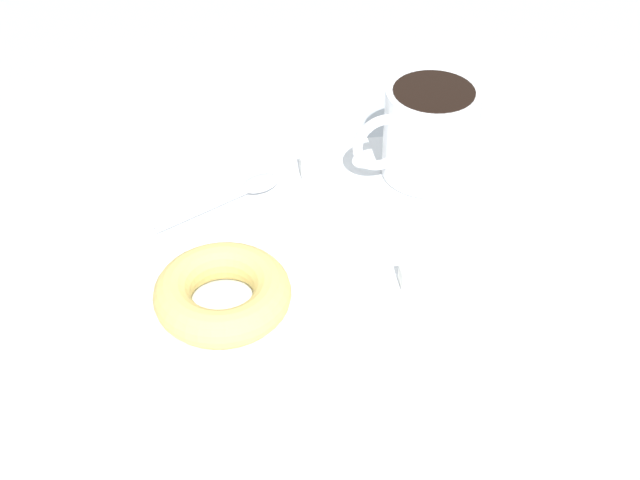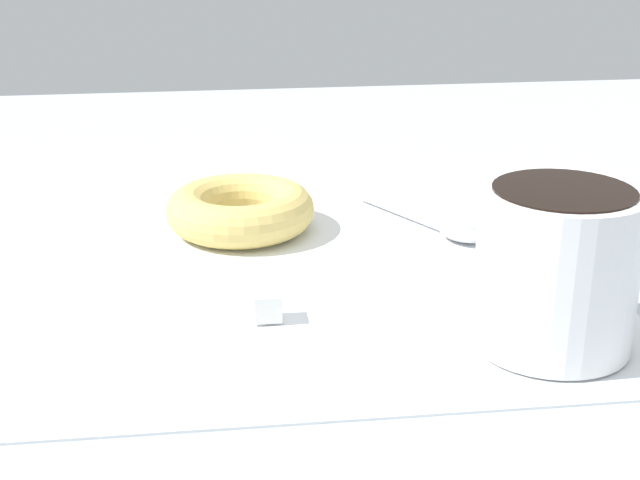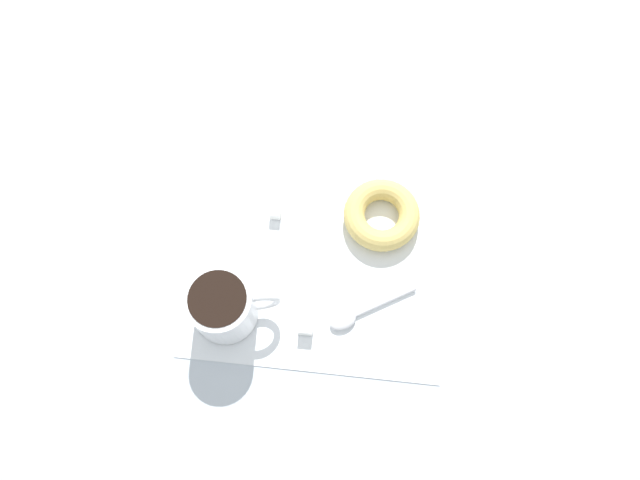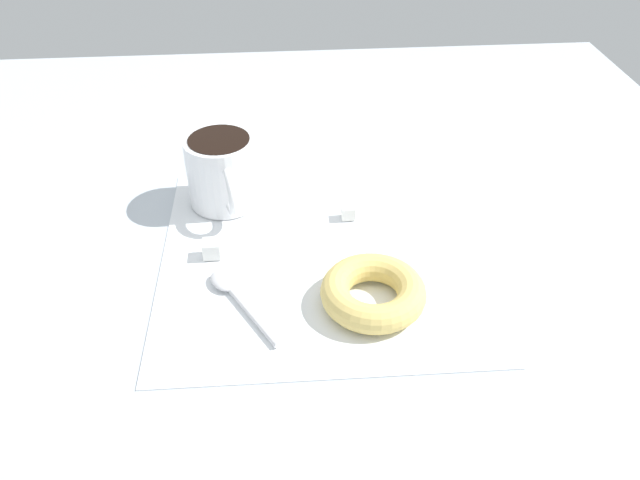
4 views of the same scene
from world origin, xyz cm
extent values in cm
cube|color=#B2BCC6|center=(0.00, 0.00, -1.00)|extent=(120.00, 120.00, 2.00)
cube|color=white|center=(0.74, 2.87, 0.15)|extent=(35.14, 35.14, 0.30)
cylinder|color=white|center=(-10.72, -8.01, 4.55)|extent=(8.41, 8.41, 8.49)
cylinder|color=black|center=(-10.72, -8.01, 8.59)|extent=(7.21, 7.21, 0.60)
torus|color=white|center=(-6.15, -7.00, 4.55)|extent=(5.72, 2.11, 5.66)
torus|color=#E5C66B|center=(8.89, 7.55, 1.77)|extent=(10.60, 10.60, 2.94)
ellipsoid|color=silver|center=(4.80, -7.57, 0.75)|extent=(4.32, 3.87, 0.90)
cylinder|color=silver|center=(9.92, -4.64, 0.58)|extent=(8.81, 5.36, 0.56)
cube|color=white|center=(-5.94, 6.75, 1.08)|extent=(1.57, 1.57, 1.57)
cube|color=white|center=(-0.37, -8.99, 1.25)|extent=(1.90, 1.90, 1.90)
camera|label=1|loc=(8.02, 57.44, 48.73)|focal=50.00mm
camera|label=2|loc=(-51.38, 9.74, 22.58)|focal=50.00mm
camera|label=3|loc=(3.39, -24.43, 82.33)|focal=35.00mm
camera|label=4|loc=(53.97, -1.35, 44.14)|focal=35.00mm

